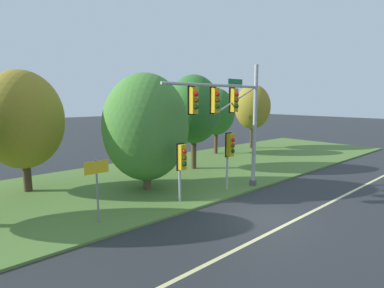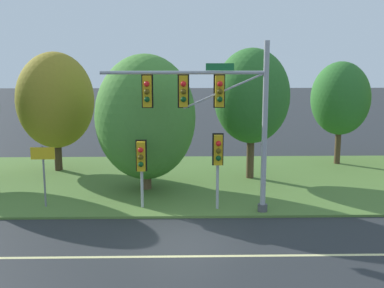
% 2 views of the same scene
% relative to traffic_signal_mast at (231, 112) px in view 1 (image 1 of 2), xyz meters
% --- Properties ---
extents(ground_plane, '(160.00, 160.00, 0.00)m').
position_rel_traffic_signal_mast_xyz_m(ground_plane, '(-1.24, -3.04, -4.46)').
color(ground_plane, '#282B2D').
extents(lane_stripe, '(36.00, 0.16, 0.01)m').
position_rel_traffic_signal_mast_xyz_m(lane_stripe, '(-1.24, -4.24, -4.45)').
color(lane_stripe, beige).
rests_on(lane_stripe, ground).
extents(grass_verge, '(48.00, 11.50, 0.10)m').
position_rel_traffic_signal_mast_xyz_m(grass_verge, '(-1.24, 5.21, -4.41)').
color(grass_verge, '#517533').
rests_on(grass_verge, ground).
extents(traffic_signal_mast, '(6.69, 0.49, 6.91)m').
position_rel_traffic_signal_mast_xyz_m(traffic_signal_mast, '(0.00, 0.00, 0.00)').
color(traffic_signal_mast, '#9EA0A5').
rests_on(traffic_signal_mast, grass_verge).
extents(pedestrian_signal_near_kerb, '(0.46, 0.55, 3.22)m').
position_rel_traffic_signal_mast_xyz_m(pedestrian_signal_near_kerb, '(0.19, 0.22, -2.01)').
color(pedestrian_signal_near_kerb, '#9EA0A5').
rests_on(pedestrian_signal_near_kerb, grass_verge).
extents(pedestrian_signal_further_along, '(0.46, 0.55, 2.91)m').
position_rel_traffic_signal_mast_xyz_m(pedestrian_signal_further_along, '(-2.97, 0.49, -2.27)').
color(pedestrian_signal_further_along, '#9EA0A5').
rests_on(pedestrian_signal_further_along, grass_verge).
extents(route_sign_post, '(1.01, 0.08, 2.62)m').
position_rel_traffic_signal_mast_xyz_m(route_sign_post, '(-7.09, 0.83, -2.56)').
color(route_sign_post, slate).
rests_on(route_sign_post, grass_verge).
extents(tree_left_of_mast, '(4.19, 4.19, 6.54)m').
position_rel_traffic_signal_mast_xyz_m(tree_left_of_mast, '(-8.19, 7.46, -0.45)').
color(tree_left_of_mast, '#423021').
rests_on(tree_left_of_mast, grass_verge).
extents(tree_behind_signpost, '(4.72, 4.72, 6.42)m').
position_rel_traffic_signal_mast_xyz_m(tree_behind_signpost, '(-3.00, 3.56, -0.90)').
color(tree_behind_signpost, brown).
rests_on(tree_behind_signpost, grass_verge).
extents(tree_mid_verge, '(3.88, 3.88, 6.72)m').
position_rel_traffic_signal_mast_xyz_m(tree_mid_verge, '(2.28, 5.54, -0.08)').
color(tree_mid_verge, '#4C3823').
rests_on(tree_mid_verge, grass_verge).
extents(tree_tall_centre, '(3.40, 3.40, 6.00)m').
position_rel_traffic_signal_mast_xyz_m(tree_tall_centre, '(7.94, 8.80, -0.50)').
color(tree_tall_centre, '#4C3823').
rests_on(tree_tall_centre, grass_verge).
extents(tree_right_far, '(3.59, 3.59, 6.47)m').
position_rel_traffic_signal_mast_xyz_m(tree_right_far, '(12.96, 8.53, -0.15)').
color(tree_right_far, '#423021').
rests_on(tree_right_far, grass_verge).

